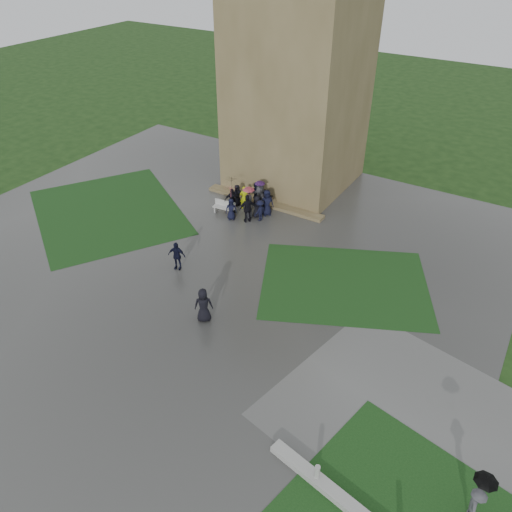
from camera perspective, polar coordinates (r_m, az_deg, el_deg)
The scene contains 11 objects.
ground at distance 28.12m, azimuth -10.21°, elevation -2.92°, with size 120.00×120.00×0.00m, color black.
plaza at distance 29.30m, azimuth -7.71°, elevation -0.90°, with size 34.00×34.00×0.02m, color #343432.
lawn_inset_left at distance 35.70m, azimuth -16.53°, elevation 4.88°, with size 11.00×9.00×0.01m, color #123311.
lawn_inset_right at distance 27.93m, azimuth 10.08°, elevation -3.13°, with size 9.00×7.00×0.01m, color #123311.
tower at distance 35.73m, azimuth 4.99°, elevation 21.70°, with size 8.00×8.00×18.00m, color brown.
tower_plinth at distance 35.21m, azimuth 0.95°, elevation 6.16°, with size 9.00×0.80×0.22m, color brown.
bench at distance 33.92m, azimuth -3.64°, elevation 5.59°, with size 1.59×0.65×0.89m.
visitor_cluster at distance 33.61m, azimuth -0.68°, elevation 6.55°, with size 3.39×3.64×2.59m.
pedestrian_mid at distance 28.55m, azimuth -9.06°, elevation 0.05°, with size 1.01×0.58×1.73m, color black.
pedestrian_near at distance 24.75m, azimuth -6.02°, elevation -5.61°, with size 0.92×0.63×1.89m, color black.
pedestrian_path at distance 19.39m, azimuth 24.09°, elevation -23.88°, with size 0.74×1.03×2.30m.
Camera 1 is at (15.76, -16.10, 16.82)m, focal length 35.00 mm.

